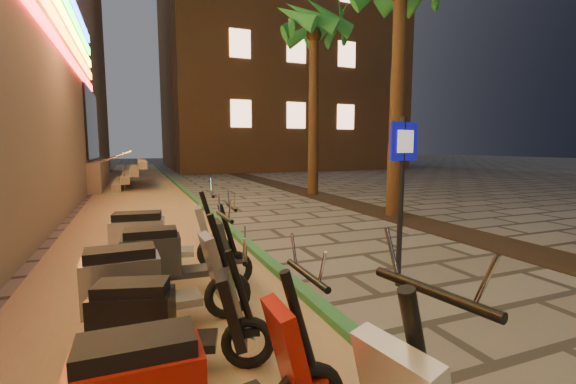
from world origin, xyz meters
name	(u,v)px	position (x,y,z in m)	size (l,w,h in m)	color
parking_strip	(144,213)	(-2.60, 10.00, 0.01)	(3.40, 60.00, 0.01)	#8C7251
green_curb	(205,207)	(-0.90, 10.00, 0.05)	(0.18, 60.00, 0.10)	#235D34
planting_strip	(450,231)	(3.60, 5.00, 0.01)	(1.20, 40.00, 0.02)	black
apartment_block	(271,24)	(9.00, 32.00, 12.50)	(18.00, 16.06, 25.00)	brown
palm_d	(314,35)	(3.60, 12.00, 5.94)	(2.97, 3.02, 7.16)	#472D19
pedestrian_sign	(402,178)	(0.42, 2.70, 1.45)	(0.49, 0.13, 2.24)	black
scooter_6	(162,322)	(-2.65, 1.77, 0.45)	(1.46, 0.74, 1.03)	black
scooter_7	(150,284)	(-2.71, 2.56, 0.51)	(1.67, 0.58, 1.18)	black
scooter_8	(173,257)	(-2.41, 3.47, 0.49)	(1.61, 0.57, 1.14)	black
scooter_9	(157,239)	(-2.54, 4.40, 0.53)	(1.72, 0.68, 1.21)	black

